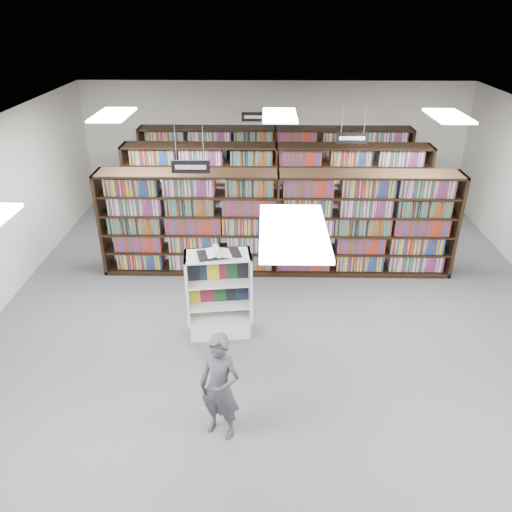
{
  "coord_description": "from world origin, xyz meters",
  "views": [
    {
      "loc": [
        -0.26,
        -7.07,
        5.01
      ],
      "look_at": [
        -0.4,
        0.5,
        1.1
      ],
      "focal_mm": 35.0,
      "sensor_mm": 36.0,
      "label": 1
    }
  ],
  "objects_px": {
    "bookshelf_row_near": "(277,224)",
    "open_book": "(218,253)",
    "shopper": "(220,387)",
    "endcap_display": "(220,306)"
  },
  "relations": [
    {
      "from": "bookshelf_row_near",
      "to": "open_book",
      "type": "distance_m",
      "value": 2.41
    },
    {
      "from": "bookshelf_row_near",
      "to": "open_book",
      "type": "bearing_deg",
      "value": -114.18
    },
    {
      "from": "shopper",
      "to": "endcap_display",
      "type": "bearing_deg",
      "value": 118.17
    },
    {
      "from": "endcap_display",
      "to": "open_book",
      "type": "relative_size",
      "value": 1.98
    },
    {
      "from": "endcap_display",
      "to": "shopper",
      "type": "bearing_deg",
      "value": -91.97
    },
    {
      "from": "bookshelf_row_near",
      "to": "endcap_display",
      "type": "relative_size",
      "value": 4.77
    },
    {
      "from": "endcap_display",
      "to": "shopper",
      "type": "relative_size",
      "value": 0.98
    },
    {
      "from": "endcap_display",
      "to": "shopper",
      "type": "height_order",
      "value": "shopper"
    },
    {
      "from": "shopper",
      "to": "open_book",
      "type": "bearing_deg",
      "value": 117.77
    },
    {
      "from": "bookshelf_row_near",
      "to": "open_book",
      "type": "xyz_separation_m",
      "value": [
        -0.97,
        -2.16,
        0.45
      ]
    }
  ]
}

